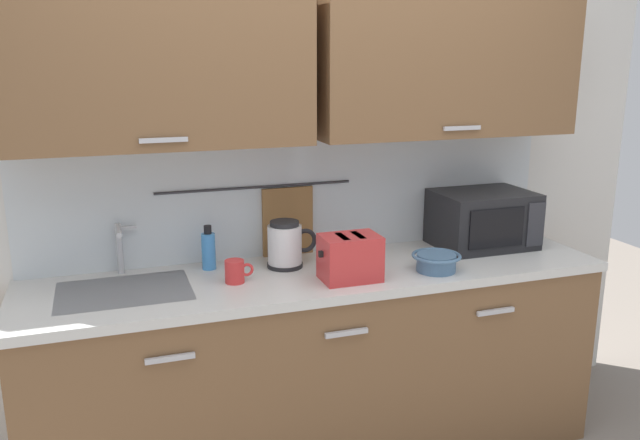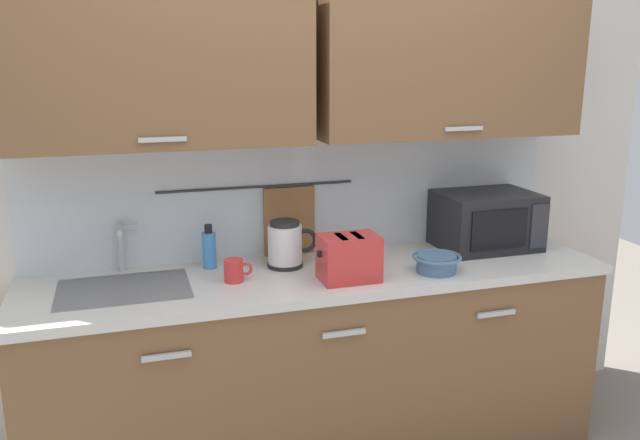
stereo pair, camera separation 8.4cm
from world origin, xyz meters
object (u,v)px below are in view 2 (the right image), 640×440
dish_soap_bottle (209,249)px  mixing_bowl (437,262)px  microwave (486,220)px  mug_near_sink (234,270)px  toaster (349,258)px  wooden_spoon (362,255)px  electric_kettle (286,244)px

dish_soap_bottle → mixing_bowl: (0.93, -0.35, -0.04)m
dish_soap_bottle → mixing_bowl: bearing=-20.6°
microwave → mixing_bowl: microwave is taller
mug_near_sink → mixing_bowl: mug_near_sink is taller
mixing_bowl → toaster: 0.40m
mug_near_sink → wooden_spoon: 0.65m
wooden_spoon → mixing_bowl: bearing=-53.0°
electric_kettle → mixing_bowl: electric_kettle is taller
mug_near_sink → wooden_spoon: size_ratio=0.47×
mixing_bowl → toaster: bearing=177.3°
electric_kettle → dish_soap_bottle: electric_kettle is taller
electric_kettle → dish_soap_bottle: 0.34m
mixing_bowl → dish_soap_bottle: bearing=159.4°
microwave → electric_kettle: (-1.00, -0.00, -0.03)m
microwave → mixing_bowl: 0.49m
electric_kettle → toaster: (0.21, -0.25, -0.01)m
mixing_bowl → electric_kettle: bearing=155.9°
electric_kettle → dish_soap_bottle: bearing=166.3°
wooden_spoon → mug_near_sink: bearing=-165.1°
microwave → dish_soap_bottle: 1.33m
wooden_spoon → microwave: bearing=-2.9°
electric_kettle → mixing_bowl: size_ratio=1.06×
microwave → wooden_spoon: microwave is taller
mug_near_sink → wooden_spoon: bearing=14.9°
mug_near_sink → toaster: (0.46, -0.12, 0.05)m
mixing_bowl → toaster: size_ratio=0.84×
mixing_bowl → toaster: (-0.39, 0.02, 0.05)m
dish_soap_bottle → wooden_spoon: size_ratio=0.76×
mixing_bowl → wooden_spoon: bearing=127.0°
microwave → toaster: 0.83m
toaster → wooden_spoon: toaster is taller
electric_kettle → toaster: electric_kettle is taller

